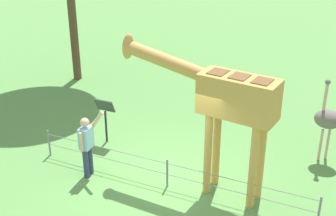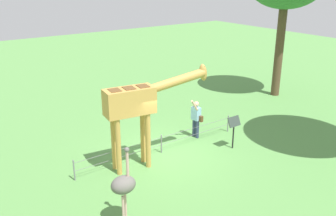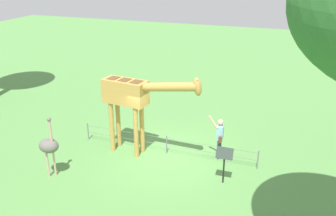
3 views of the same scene
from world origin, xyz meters
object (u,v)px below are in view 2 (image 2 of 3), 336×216
Objects in this scene: visitor at (196,117)px; ostrich at (124,185)px; info_sign at (234,126)px; giraffe at (139,104)px.

ostrich is (-5.20, -3.26, 0.27)m from visitor.
ostrich is 5.95m from info_sign.
ostrich is 1.70× the size of info_sign.
visitor is at bearing 32.05° from ostrich.
giraffe reaches higher than info_sign.
giraffe is 1.76× the size of ostrich.
info_sign is at bearing -13.86° from giraffe.
visitor is 1.74m from info_sign.
giraffe is at bearing 50.88° from ostrich.
ostrich is (-2.04, -2.51, -1.16)m from giraffe.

